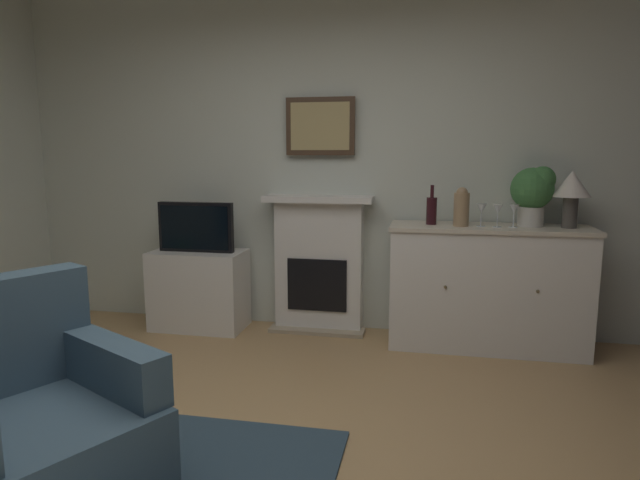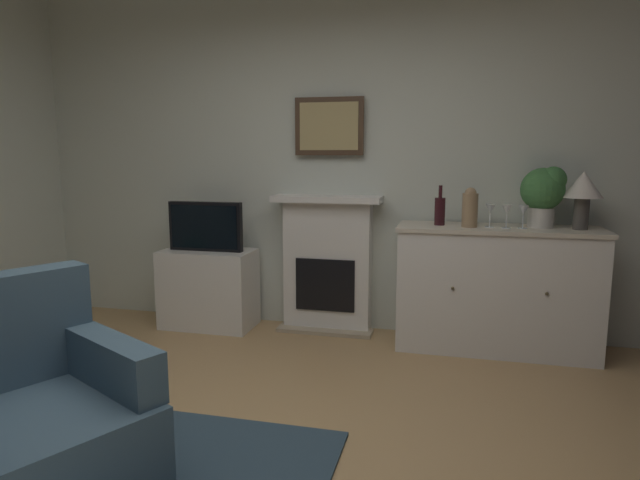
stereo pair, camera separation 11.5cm
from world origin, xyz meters
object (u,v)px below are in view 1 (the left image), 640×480
Objects in this scene: wine_bottle at (432,210)px; wine_glass_right at (514,210)px; fireplace_unit at (319,264)px; framed_picture at (320,126)px; wine_glass_left at (481,210)px; wine_glass_center at (498,210)px; sideboard_cabinet at (487,287)px; potted_plant_small at (533,191)px; tv_cabinet at (199,290)px; armchair at (29,419)px; vase_decorative at (462,207)px; tv_set at (196,227)px; table_lamp at (572,188)px.

wine_bottle reaches higher than wine_glass_right.
fireplace_unit is 2.00× the size of framed_picture.
wine_glass_right is (0.22, -0.01, 0.00)m from wine_glass_left.
wine_glass_center is (1.34, -0.23, 0.49)m from fireplace_unit.
wine_glass_right reaches higher than sideboard_cabinet.
wine_glass_center is 0.38× the size of potted_plant_small.
wine_glass_right is 0.22× the size of tv_cabinet.
wine_glass_left is 0.39m from potted_plant_small.
tv_cabinet is at bearing 97.10° from armchair.
framed_picture is 3.33× the size of wine_glass_left.
wine_glass_center is 0.25m from vase_decorative.
vase_decorative is (0.21, -0.06, 0.03)m from wine_bottle.
fireplace_unit reaches higher than tv_cabinet.
wine_bottle is 0.72m from potted_plant_small.
wine_bottle is 0.57m from wine_glass_right.
framed_picture is at bearing 173.63° from potted_plant_small.
fireplace_unit is 1.77× the size of tv_set.
wine_glass_left is at bearing -166.96° from potted_plant_small.
potted_plant_small reaches higher than wine_glass_right.
framed_picture is 1.39m from wine_glass_left.
wine_glass_right is 2.43m from tv_set.
table_lamp reaches higher than tv_cabinet.
tv_set is (-2.20, 0.03, -0.19)m from wine_glass_left.
framed_picture is 1.38× the size of table_lamp.
wine_bottle is at bearing 178.56° from sideboard_cabinet.
table_lamp is at bearing -6.93° from framed_picture.
wine_glass_left is at bearing 49.71° from armchair.
potted_plant_small is (0.36, 0.08, 0.13)m from wine_glass_left.
framed_picture reaches higher than wine_glass_right.
armchair is at bearing -82.82° from tv_set.
framed_picture is at bearing 90.00° from fireplace_unit.
table_lamp is at bearing -0.31° from tv_cabinet.
armchair is at bearing -130.29° from wine_glass_left.
wine_glass_right is (0.15, -0.05, 0.58)m from sideboard_cabinet.
wine_glass_left is 0.27× the size of tv_set.
wine_bottle reaches higher than wine_glass_center.
wine_glass_right is at bearing -2.72° from wine_glass_left.
tv_set reaches higher than sideboard_cabinet.
tv_set is at bearing -169.23° from fireplace_unit.
tv_cabinet is 2.33m from armchair.
fireplace_unit is at bearing 170.08° from wine_glass_left.
wine_glass_center is at bearing -1.21° from tv_set.
table_lamp is 2.42× the size of wine_glass_left.
fireplace_unit is 2.57m from armchair.
sideboard_cabinet is at bearing -180.00° from table_lamp.
wine_glass_center and wine_glass_right have the same top height.
wine_bottle is 1.86m from tv_set.
wine_glass_left is 0.22m from wine_glass_right.
armchair is (-0.69, -2.47, -0.17)m from fireplace_unit.
armchair is (0.29, -2.31, 0.06)m from tv_cabinet.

